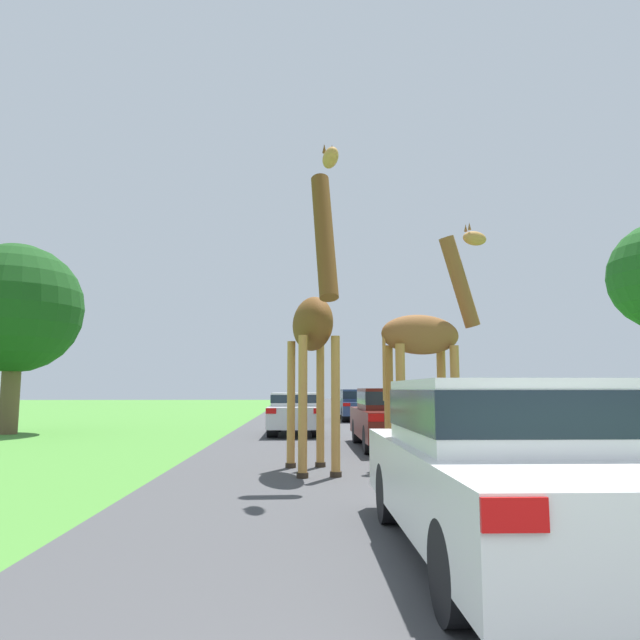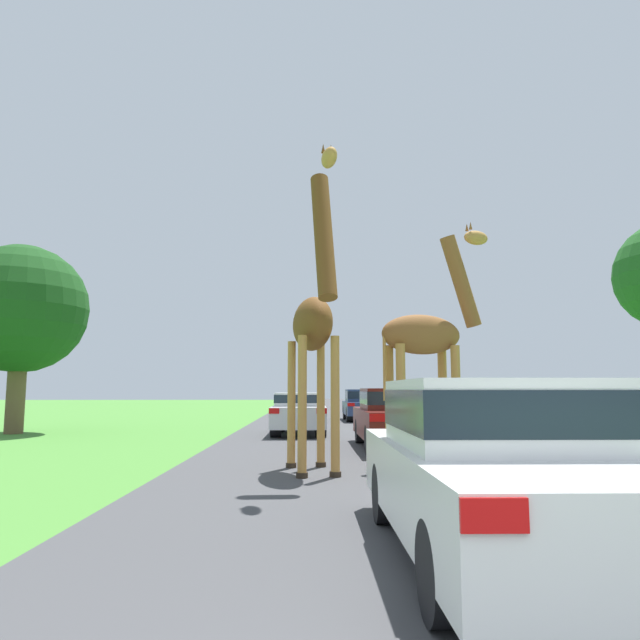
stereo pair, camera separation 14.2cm
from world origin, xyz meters
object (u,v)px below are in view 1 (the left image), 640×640
Objects in this scene: car_queue_right at (359,404)px; giraffe_companion at (429,342)px; car_lead_maroon at (503,463)px; car_far_ahead at (395,416)px; car_queue_left at (296,412)px; tree_far_right at (16,309)px; giraffe_near_road at (314,321)px.

giraffe_companion is at bearing -90.74° from car_queue_right.
car_lead_maroon reaches higher than car_far_ahead.
tree_far_right is (-9.60, 0.46, 3.47)m from car_queue_left.
giraffe_companion reaches higher than car_lead_maroon.
car_queue_right is at bearing 32.00° from tree_far_right.
car_far_ahead is (2.16, 4.36, -1.92)m from giraffe_near_road.
tree_far_right is at bearing 157.99° from car_far_ahead.
giraffe_companion reaches higher than car_queue_right.
giraffe_near_road is at bearing -42.79° from tree_far_right.
car_far_ahead is at bearing 163.08° from giraffe_companion.
giraffe_near_road is 9.05m from car_queue_left.
tree_far_right reaches higher than car_far_ahead.
car_queue_right is 8.78m from car_queue_left.
giraffe_near_road is at bearing -116.35° from car_far_ahead.
car_queue_right reaches higher than car_queue_left.
car_queue_right is at bearing 70.58° from car_queue_left.
car_lead_maroon is at bearing -25.53° from giraffe_companion.
car_far_ahead is at bearing -91.50° from car_queue_right.
giraffe_companion is 6.23m from car_lead_maroon.
giraffe_companion is at bearing -88.01° from car_far_ahead.
tree_far_right reaches higher than giraffe_companion.
car_queue_left is at bearing -2.72° from tree_far_right.
car_queue_right is 0.90× the size of car_far_ahead.
giraffe_near_road is at bearing -89.06° from giraffe_companion.
car_far_ahead reaches higher than car_queue_left.
giraffe_near_road is at bearing 107.08° from car_lead_maroon.
giraffe_near_road reaches higher than car_lead_maroon.
car_queue_left is (-2.01, 13.99, -0.09)m from car_lead_maroon.
tree_far_right is (-10.03, 9.28, 1.49)m from giraffe_near_road.
car_queue_right is (0.90, 22.26, -0.04)m from car_lead_maroon.
giraffe_near_road is 1.40× the size of car_queue_left.
car_queue_right is at bearing 88.50° from car_far_ahead.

